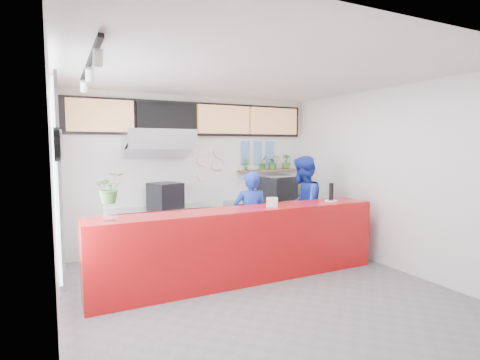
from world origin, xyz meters
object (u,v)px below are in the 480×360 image
object	(u,v)px
panini_oven	(165,195)
staff_center	(251,218)
pepper_mill	(331,192)
staff_right	(302,207)
espresso_machine	(278,188)
service_counter	(243,245)

from	to	relation	value
panini_oven	staff_center	xyz separation A→B (m)	(1.15, -1.19, -0.32)
panini_oven	pepper_mill	xyz separation A→B (m)	(2.36, -1.80, 0.14)
staff_right	pepper_mill	xyz separation A→B (m)	(0.13, -0.64, 0.34)
espresso_machine	pepper_mill	size ratio (longest dim) A/B	2.53
staff_right	pepper_mill	world-z (taller)	staff_right
espresso_machine	staff_right	xyz separation A→B (m)	(-0.20, -1.16, -0.22)
staff_right	pepper_mill	distance (m)	0.73
service_counter	staff_right	xyz separation A→B (m)	(1.54, 0.64, 0.37)
panini_oven	pepper_mill	bearing A→B (deg)	-57.63
panini_oven	staff_right	xyz separation A→B (m)	(2.23, -1.16, -0.20)
espresso_machine	staff_center	world-z (taller)	staff_center
panini_oven	staff_center	size ratio (longest dim) A/B	0.31
service_counter	staff_center	bearing A→B (deg)	53.40
espresso_machine	staff_center	bearing A→B (deg)	-157.58
espresso_machine	pepper_mill	world-z (taller)	pepper_mill
staff_center	staff_right	world-z (taller)	staff_right
espresso_machine	staff_right	size ratio (longest dim) A/B	0.41
espresso_machine	pepper_mill	bearing A→B (deg)	-112.69
service_counter	staff_right	size ratio (longest dim) A/B	2.44
staff_center	staff_right	bearing A→B (deg)	-162.26
staff_right	espresso_machine	bearing A→B (deg)	-137.68
espresso_machine	staff_center	size ratio (longest dim) A/B	0.47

